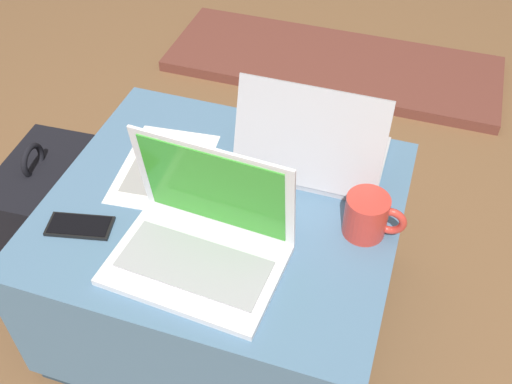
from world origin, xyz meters
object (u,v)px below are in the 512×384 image
at_px(paper_sheet, 164,168).
at_px(cell_phone, 80,226).
at_px(backpack, 49,217).
at_px(laptop_near, 202,238).
at_px(laptop_far, 312,150).
at_px(coffee_mug, 368,216).

bearing_deg(paper_sheet, cell_phone, -118.19).
bearing_deg(cell_phone, backpack, 42.49).
relative_size(laptop_near, laptop_far, 1.06).
bearing_deg(laptop_far, laptop_near, 66.65).
bearing_deg(laptop_far, cell_phone, 39.16).
xyz_separation_m(backpack, coffee_mug, (0.88, -0.00, 0.31)).
xyz_separation_m(cell_phone, coffee_mug, (0.61, 0.19, 0.05)).
bearing_deg(laptop_near, laptop_far, 70.65).
bearing_deg(laptop_near, coffee_mug, 32.44).
xyz_separation_m(paper_sheet, coffee_mug, (0.51, -0.05, 0.05)).
relative_size(laptop_far, backpack, 0.77).
bearing_deg(laptop_near, cell_phone, -173.42).
bearing_deg(coffee_mug, laptop_near, -151.38).
bearing_deg(backpack, paper_sheet, 94.33).
distance_m(laptop_far, paper_sheet, 0.37).
bearing_deg(laptop_near, paper_sheet, 134.64).
bearing_deg(cell_phone, laptop_far, -62.91).
xyz_separation_m(cell_phone, paper_sheet, (0.10, 0.24, -0.00)).
bearing_deg(laptop_near, backpack, 166.37).
xyz_separation_m(cell_phone, backpack, (-0.27, 0.19, -0.26)).
distance_m(laptop_near, laptop_far, 0.38).
height_order(backpack, coffee_mug, coffee_mug).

